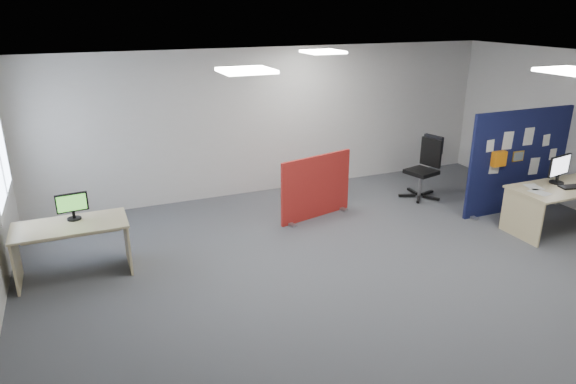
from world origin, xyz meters
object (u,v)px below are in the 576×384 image
object	(u,v)px
navy_divider	(519,161)
office_chair	(426,163)
second_desk	(72,236)
monitor_second	(72,205)
monitor_main	(559,168)
red_divider	(316,188)
main_desk	(565,195)

from	to	relation	value
navy_divider	office_chair	world-z (taller)	navy_divider
second_desk	monitor_second	size ratio (longest dim) A/B	3.55
monitor_main	office_chair	size ratio (longest dim) A/B	0.46
second_desk	red_divider	bearing A→B (deg)	8.02
red_divider	second_desk	bearing A→B (deg)	173.82
red_divider	office_chair	size ratio (longest dim) A/B	1.24
second_desk	monitor_main	bearing A→B (deg)	-10.01
monitor_main	second_desk	size ratio (longest dim) A/B	0.37
navy_divider	red_divider	xyz separation A→B (m)	(-3.33, 1.06, -0.36)
second_desk	office_chair	distance (m)	6.16
monitor_main	second_desk	world-z (taller)	monitor_main
navy_divider	monitor_second	distance (m)	7.11
monitor_main	monitor_second	size ratio (longest dim) A/B	1.30
second_desk	office_chair	size ratio (longest dim) A/B	1.26
red_divider	second_desk	xyz separation A→B (m)	(-3.82, -0.54, 0.02)
monitor_main	red_divider	size ratio (longest dim) A/B	0.37
red_divider	second_desk	distance (m)	3.85
red_divider	monitor_second	distance (m)	3.80
red_divider	monitor_second	xyz separation A→B (m)	(-3.75, -0.42, 0.41)
navy_divider	office_chair	xyz separation A→B (m)	(-1.02, 1.18, -0.25)
second_desk	office_chair	bearing A→B (deg)	6.11
red_divider	second_desk	world-z (taller)	red_divider
office_chair	navy_divider	bearing A→B (deg)	-63.43
navy_divider	second_desk	distance (m)	7.17
office_chair	monitor_second	bearing A→B (deg)	170.73
monitor_main	second_desk	xyz separation A→B (m)	(-7.19, 1.27, -0.44)
monitor_main	second_desk	bearing A→B (deg)	159.23
monitor_second	office_chair	bearing A→B (deg)	0.01
main_desk	red_divider	bearing A→B (deg)	150.66
navy_divider	main_desk	world-z (taller)	navy_divider
monitor_main	office_chair	bearing A→B (deg)	108.13
monitor_main	red_divider	xyz separation A→B (m)	(-3.37, 1.81, -0.46)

